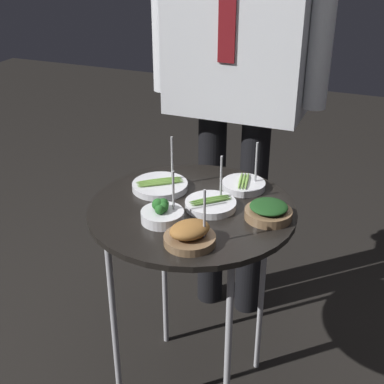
% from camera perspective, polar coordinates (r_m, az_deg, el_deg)
% --- Properties ---
extents(serving_cart, '(0.63, 0.63, 0.75)m').
position_cam_1_polar(serving_cart, '(1.63, 0.00, -3.50)').
color(serving_cart, black).
rests_on(serving_cart, ground_plane).
extents(bowl_broccoli_front_right, '(0.12, 0.12, 0.15)m').
position_cam_1_polar(bowl_broccoli_front_right, '(1.52, -3.19, -2.32)').
color(bowl_broccoli_front_right, silver).
rests_on(bowl_broccoli_front_right, serving_cart).
extents(bowl_asparagus_front_left, '(0.14, 0.14, 0.15)m').
position_cam_1_polar(bowl_asparagus_front_left, '(1.71, 5.53, 0.79)').
color(bowl_asparagus_front_left, silver).
rests_on(bowl_asparagus_front_left, serving_cart).
extents(bowl_roast_mid_right, '(0.14, 0.14, 0.16)m').
position_cam_1_polar(bowl_roast_mid_right, '(1.41, -0.23, -4.58)').
color(bowl_roast_mid_right, brown).
rests_on(bowl_roast_mid_right, serving_cart).
extents(bowl_asparagus_mid_left, '(0.18, 0.18, 0.17)m').
position_cam_1_polar(bowl_asparagus_mid_left, '(1.71, -3.42, 0.71)').
color(bowl_asparagus_mid_left, silver).
rests_on(bowl_asparagus_mid_left, serving_cart).
extents(bowl_spinach_back_left, '(0.14, 0.14, 0.05)m').
position_cam_1_polar(bowl_spinach_back_left, '(1.55, 8.16, -2.06)').
color(bowl_spinach_back_left, brown).
rests_on(bowl_spinach_back_left, serving_cart).
extents(bowl_asparagus_center, '(0.15, 0.15, 0.16)m').
position_cam_1_polar(bowl_asparagus_center, '(1.59, 2.01, -1.28)').
color(bowl_asparagus_center, silver).
rests_on(bowl_asparagus_center, serving_cart).
extents(waiter_figure, '(0.65, 0.25, 1.77)m').
position_cam_1_polar(waiter_figure, '(1.95, 4.87, 15.36)').
color(waiter_figure, black).
rests_on(waiter_figure, ground_plane).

